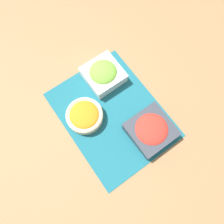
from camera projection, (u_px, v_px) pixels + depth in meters
The scene contains 5 objects.
ground_plane at pixel (112, 114), 0.94m from camera, with size 3.00×3.00×0.00m, color olive.
placemat at pixel (112, 114), 0.94m from camera, with size 0.51×0.39×0.00m.
carrot_bowl at pixel (85, 116), 0.90m from camera, with size 0.15×0.15×0.06m.
tomato_bowl at pixel (151, 130), 0.88m from camera, with size 0.17×0.17×0.07m.
lettuce_bowl at pixel (103, 74), 0.95m from camera, with size 0.16×0.16×0.08m.
Camera 1 is at (-0.23, 0.16, 0.89)m, focal length 35.00 mm.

